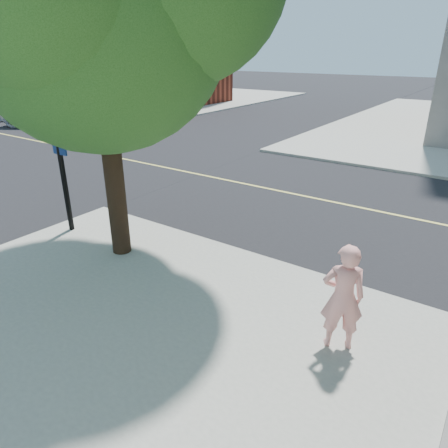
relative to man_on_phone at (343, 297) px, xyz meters
The scene contains 7 objects.
ground 7.11m from the man_on_phone, 163.99° to the left, with size 140.00×140.00×0.00m, color black.
road_ew 9.40m from the man_on_phone, 136.42° to the left, with size 140.00×9.00×0.01m, color black.
road_ns 12.46m from the man_on_phone, behind, with size 9.00×140.00×0.01m, color black.
sidewalk_nw 37.90m from the man_on_phone, 141.78° to the left, with size 26.00×25.00×0.12m, color #9F9E91.
church 33.95m from the man_on_phone, 143.32° to the left, with size 15.20×12.00×14.40m.
man_on_phone is the anchor object (origin of this frame).
car_a 23.53m from the man_on_phone, 155.09° to the left, with size 2.92×6.32×1.76m, color white.
Camera 1 is at (8.25, -7.14, 4.38)m, focal length 32.78 mm.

